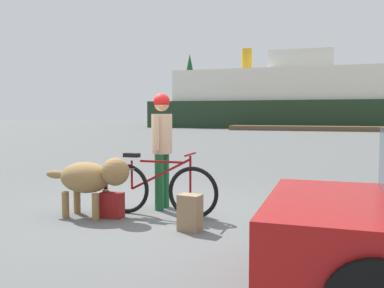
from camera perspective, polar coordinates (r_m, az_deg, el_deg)
name	(u,v)px	position (r m, az deg, el deg)	size (l,w,h in m)	color
ground_plane	(157,215)	(6.20, -4.83, -9.62)	(160.00, 160.00, 0.00)	#595B5B
bicycle	(158,189)	(6.06, -4.73, -6.10)	(1.79, 0.44, 0.92)	black
person_cyclist	(162,139)	(6.42, -4.15, 0.69)	(0.32, 0.53, 1.79)	#19592D
dog	(92,178)	(6.10, -13.57, -4.50)	(1.34, 0.52, 0.87)	olive
backpack	(190,213)	(5.31, -0.27, -9.39)	(0.28, 0.20, 0.46)	#8C7251
handbag_pannier	(112,205)	(6.08, -10.91, -8.23)	(0.32, 0.18, 0.36)	maroon
dock_pier	(307,128)	(37.82, 15.47, 2.10)	(13.37, 2.80, 0.40)	brown
ferry_boat	(277,100)	(44.82, 11.55, 5.93)	(25.90, 8.07, 8.37)	#1E331E
pine_tree_far_left	(190,82)	(61.61, -0.32, 8.49)	(3.34, 3.34, 10.18)	#4C331E
pine_tree_center	(281,77)	(56.32, 12.13, 8.91)	(4.04, 4.04, 9.39)	#4C331E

